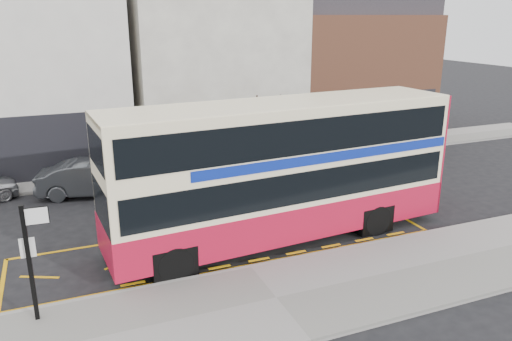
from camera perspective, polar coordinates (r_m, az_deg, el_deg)
name	(u,v)px	position (r m, az deg, el deg)	size (l,w,h in m)	color
ground	(246,265)	(15.91, -1.16, -10.73)	(120.00, 120.00, 0.00)	black
pavement	(276,300)	(14.03, 2.32, -14.54)	(40.00, 4.00, 0.15)	gray
kerb	(250,268)	(15.57, -0.65, -11.09)	(40.00, 0.15, 0.15)	gray
far_pavement	(169,168)	(25.73, -9.97, 0.32)	(50.00, 3.00, 0.15)	gray
road_markings	(229,244)	(17.25, -3.08, -8.38)	(14.00, 3.40, 0.01)	orange
terrace_left	(39,60)	(28.20, -23.57, 11.53)	(8.00, 8.01, 11.80)	beige
terrace_green_shop	(209,59)	(29.47, -5.41, 12.55)	(9.00, 8.01, 11.30)	silver
terrace_right	(344,63)	(33.24, 9.97, 12.05)	(9.00, 8.01, 10.30)	#A05C40
double_decker_bus	(283,169)	(16.86, 3.14, 0.19)	(12.17, 3.62, 4.80)	#FFEEC2
bus_stop_post	(31,252)	(13.41, -24.34, -8.51)	(0.76, 0.14, 3.07)	black
car_grey	(94,178)	(22.60, -18.04, -0.84)	(1.62, 4.65, 1.53)	#414448
car_white	(340,144)	(27.61, 9.61, 2.99)	(2.14, 5.27, 1.53)	#BBBBBB
street_tree_right	(270,105)	(26.19, 1.60, 7.53)	(2.06, 2.06, 4.45)	#332016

